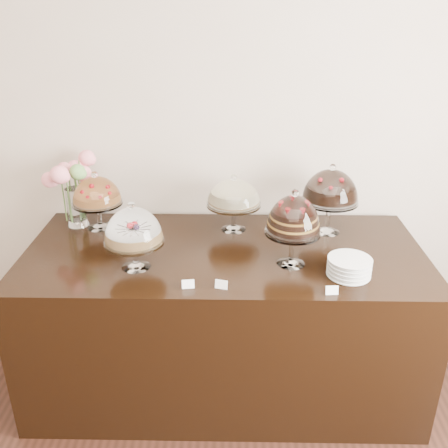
{
  "coord_description": "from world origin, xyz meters",
  "views": [
    {
      "loc": [
        0.15,
        -0.0,
        2.17
      ],
      "look_at": [
        0.11,
        2.4,
        1.08
      ],
      "focal_mm": 40.0,
      "sensor_mm": 36.0,
      "label": 1
    }
  ],
  "objects_px": {
    "display_counter": "(224,318)",
    "cake_stand_dark_choco": "(331,189)",
    "plate_stack": "(349,267)",
    "flower_vase": "(73,182)",
    "cake_stand_fruit_tart": "(97,193)",
    "cake_stand_sugar_sponge": "(133,229)",
    "cake_stand_cheesecake": "(234,195)",
    "cake_stand_choco_layer": "(293,218)"
  },
  "relations": [
    {
      "from": "cake_stand_choco_layer",
      "to": "cake_stand_dark_choco",
      "type": "height_order",
      "value": "cake_stand_dark_choco"
    },
    {
      "from": "cake_stand_dark_choco",
      "to": "plate_stack",
      "type": "height_order",
      "value": "cake_stand_dark_choco"
    },
    {
      "from": "cake_stand_dark_choco",
      "to": "flower_vase",
      "type": "distance_m",
      "value": 1.51
    },
    {
      "from": "cake_stand_cheesecake",
      "to": "display_counter",
      "type": "bearing_deg",
      "value": -100.53
    },
    {
      "from": "cake_stand_choco_layer",
      "to": "cake_stand_cheesecake",
      "type": "relative_size",
      "value": 1.19
    },
    {
      "from": "cake_stand_dark_choco",
      "to": "flower_vase",
      "type": "xyz_separation_m",
      "value": [
        -1.51,
        0.07,
        0.0
      ]
    },
    {
      "from": "cake_stand_dark_choco",
      "to": "flower_vase",
      "type": "relative_size",
      "value": 0.96
    },
    {
      "from": "cake_stand_choco_layer",
      "to": "plate_stack",
      "type": "xyz_separation_m",
      "value": [
        0.28,
        -0.12,
        -0.21
      ]
    },
    {
      "from": "cake_stand_fruit_tart",
      "to": "cake_stand_sugar_sponge",
      "type": "bearing_deg",
      "value": -57.63
    },
    {
      "from": "cake_stand_fruit_tart",
      "to": "cake_stand_dark_choco",
      "type": "bearing_deg",
      "value": -1.52
    },
    {
      "from": "display_counter",
      "to": "cake_stand_dark_choco",
      "type": "bearing_deg",
      "value": 22.21
    },
    {
      "from": "plate_stack",
      "to": "flower_vase",
      "type": "bearing_deg",
      "value": 158.95
    },
    {
      "from": "cake_stand_fruit_tart",
      "to": "flower_vase",
      "type": "relative_size",
      "value": 0.81
    },
    {
      "from": "cake_stand_dark_choco",
      "to": "plate_stack",
      "type": "bearing_deg",
      "value": -87.7
    },
    {
      "from": "cake_stand_fruit_tart",
      "to": "plate_stack",
      "type": "distance_m",
      "value": 1.5
    },
    {
      "from": "display_counter",
      "to": "cake_stand_dark_choco",
      "type": "xyz_separation_m",
      "value": [
        0.61,
        0.25,
        0.72
      ]
    },
    {
      "from": "cake_stand_dark_choco",
      "to": "cake_stand_cheesecake",
      "type": "bearing_deg",
      "value": 177.33
    },
    {
      "from": "display_counter",
      "to": "plate_stack",
      "type": "relative_size",
      "value": 10.36
    },
    {
      "from": "display_counter",
      "to": "cake_stand_sugar_sponge",
      "type": "xyz_separation_m",
      "value": [
        -0.45,
        -0.2,
        0.67
      ]
    },
    {
      "from": "cake_stand_fruit_tart",
      "to": "flower_vase",
      "type": "xyz_separation_m",
      "value": [
        -0.14,
        0.04,
        0.05
      ]
    },
    {
      "from": "cake_stand_choco_layer",
      "to": "cake_stand_cheesecake",
      "type": "height_order",
      "value": "cake_stand_choco_layer"
    },
    {
      "from": "cake_stand_choco_layer",
      "to": "flower_vase",
      "type": "bearing_deg",
      "value": 159.52
    },
    {
      "from": "display_counter",
      "to": "plate_stack",
      "type": "xyz_separation_m",
      "value": [
        0.63,
        -0.27,
        0.5
      ]
    },
    {
      "from": "display_counter",
      "to": "cake_stand_choco_layer",
      "type": "bearing_deg",
      "value": -22.74
    },
    {
      "from": "cake_stand_choco_layer",
      "to": "cake_stand_sugar_sponge",
      "type": "bearing_deg",
      "value": -176.39
    },
    {
      "from": "cake_stand_choco_layer",
      "to": "cake_stand_cheesecake",
      "type": "distance_m",
      "value": 0.52
    },
    {
      "from": "cake_stand_fruit_tart",
      "to": "cake_stand_cheesecake",
      "type": "bearing_deg",
      "value": -0.74
    },
    {
      "from": "cake_stand_sugar_sponge",
      "to": "cake_stand_dark_choco",
      "type": "bearing_deg",
      "value": 22.84
    },
    {
      "from": "display_counter",
      "to": "cake_stand_choco_layer",
      "type": "distance_m",
      "value": 0.81
    },
    {
      "from": "cake_stand_choco_layer",
      "to": "cake_stand_fruit_tart",
      "type": "height_order",
      "value": "cake_stand_choco_layer"
    },
    {
      "from": "display_counter",
      "to": "cake_stand_sugar_sponge",
      "type": "bearing_deg",
      "value": -156.33
    },
    {
      "from": "cake_stand_dark_choco",
      "to": "cake_stand_fruit_tart",
      "type": "bearing_deg",
      "value": 178.48
    },
    {
      "from": "flower_vase",
      "to": "plate_stack",
      "type": "xyz_separation_m",
      "value": [
        1.53,
        -0.59,
        -0.23
      ]
    },
    {
      "from": "flower_vase",
      "to": "cake_stand_sugar_sponge",
      "type": "bearing_deg",
      "value": -49.1
    },
    {
      "from": "display_counter",
      "to": "cake_stand_dark_choco",
      "type": "relative_size",
      "value": 5.23
    },
    {
      "from": "cake_stand_choco_layer",
      "to": "cake_stand_dark_choco",
      "type": "xyz_separation_m",
      "value": [
        0.26,
        0.4,
        0.01
      ]
    },
    {
      "from": "cake_stand_cheesecake",
      "to": "cake_stand_dark_choco",
      "type": "relative_size",
      "value": 0.83
    },
    {
      "from": "display_counter",
      "to": "cake_stand_cheesecake",
      "type": "height_order",
      "value": "cake_stand_cheesecake"
    },
    {
      "from": "flower_vase",
      "to": "plate_stack",
      "type": "bearing_deg",
      "value": -21.05
    },
    {
      "from": "cake_stand_dark_choco",
      "to": "cake_stand_choco_layer",
      "type": "bearing_deg",
      "value": -122.88
    },
    {
      "from": "display_counter",
      "to": "cake_stand_choco_layer",
      "type": "relative_size",
      "value": 5.31
    },
    {
      "from": "cake_stand_sugar_sponge",
      "to": "cake_stand_cheesecake",
      "type": "distance_m",
      "value": 0.69
    }
  ]
}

